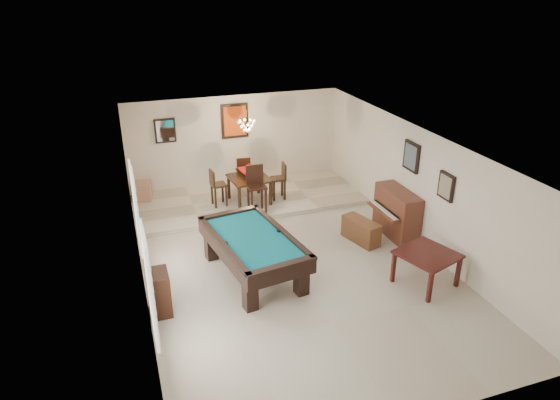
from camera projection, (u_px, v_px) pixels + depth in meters
ground_plane at (289, 260)px, 10.62m from camera, size 6.00×9.00×0.02m
wall_back at (235, 141)px, 13.98m from camera, size 6.00×0.04×2.60m
wall_front at (412, 347)px, 6.20m from camera, size 6.00×0.04×2.60m
wall_left at (137, 226)px, 9.21m from camera, size 0.04×9.00×2.60m
wall_right at (418, 186)px, 10.97m from camera, size 0.04×9.00×2.60m
ceiling at (290, 143)px, 9.56m from camera, size 6.00×9.00×0.04m
dining_step at (248, 199)px, 13.40m from camera, size 6.00×2.50×0.12m
window_left_front at (149, 285)px, 7.27m from camera, size 0.06×1.00×1.70m
window_left_rear at (136, 208)px, 9.69m from camera, size 0.06×1.00×1.70m
pool_table at (253, 256)px, 9.93m from camera, size 1.75×2.72×0.85m
square_table at (426, 269)px, 9.67m from camera, size 1.26×1.26×0.69m
upright_piano at (392, 214)px, 11.42m from camera, size 0.75×1.33×1.11m
piano_bench at (361, 231)px, 11.29m from camera, size 0.61×1.01×0.53m
apothecary_chest at (160, 293)px, 8.82m from camera, size 0.36×0.54×0.81m
dining_table at (249, 187)px, 12.95m from camera, size 1.06×1.06×0.80m
flower_vase at (249, 168)px, 12.73m from camera, size 0.18×0.18×0.26m
dining_chair_south at (257, 190)px, 12.28m from camera, size 0.45×0.45×1.19m
dining_chair_north at (243, 174)px, 13.58m from camera, size 0.42×0.42×1.00m
dining_chair_west at (219, 187)px, 12.72m from camera, size 0.40×0.40×0.97m
dining_chair_east at (278, 181)px, 13.11m from camera, size 0.39×0.39×0.97m
corner_bench at (143, 191)px, 13.17m from camera, size 0.48×0.57×0.46m
chandelier at (247, 122)px, 12.49m from camera, size 0.44×0.44×0.60m
back_painting at (235, 121)px, 13.70m from camera, size 0.75×0.06×0.95m
back_mirror at (165, 131)px, 13.18m from camera, size 0.55×0.06×0.65m
right_picture_upper at (411, 157)px, 10.97m from camera, size 0.06×0.55×0.65m
right_picture_lower at (446, 186)px, 9.93m from camera, size 0.06×0.45×0.55m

